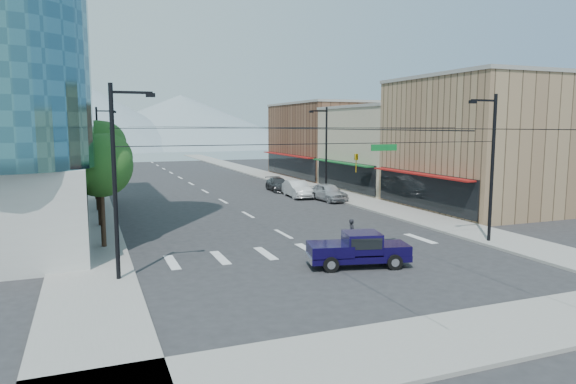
% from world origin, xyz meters
% --- Properties ---
extents(ground, '(160.00, 160.00, 0.00)m').
position_xyz_m(ground, '(0.00, 0.00, 0.00)').
color(ground, '#28282B').
rests_on(ground, ground).
extents(sidewalk_left, '(4.00, 120.00, 0.15)m').
position_xyz_m(sidewalk_left, '(-12.00, 40.00, 0.07)').
color(sidewalk_left, gray).
rests_on(sidewalk_left, ground).
extents(sidewalk_right, '(4.00, 120.00, 0.15)m').
position_xyz_m(sidewalk_right, '(12.00, 40.00, 0.07)').
color(sidewalk_right, gray).
rests_on(sidewalk_right, ground).
extents(sidewalk_cross, '(28.00, 4.00, 0.15)m').
position_xyz_m(sidewalk_cross, '(0.00, -12.00, 0.07)').
color(sidewalk_cross, gray).
rests_on(sidewalk_cross, ground).
extents(shop_near, '(12.00, 14.00, 11.00)m').
position_xyz_m(shop_near, '(20.00, 10.00, 5.50)').
color(shop_near, '#8C6B4C').
rests_on(shop_near, ground).
extents(shop_mid, '(12.00, 14.00, 9.00)m').
position_xyz_m(shop_mid, '(20.00, 24.00, 4.50)').
color(shop_mid, tan).
rests_on(shop_mid, ground).
extents(shop_far, '(12.00, 18.00, 10.00)m').
position_xyz_m(shop_far, '(20.00, 40.00, 5.00)').
color(shop_far, brown).
rests_on(shop_far, ground).
extents(clock_tower, '(4.80, 4.80, 20.40)m').
position_xyz_m(clock_tower, '(-16.50, 62.00, 10.64)').
color(clock_tower, '#8C6B4C').
rests_on(clock_tower, ground).
extents(mountain_left, '(80.00, 80.00, 22.00)m').
position_xyz_m(mountain_left, '(-15.00, 150.00, 11.00)').
color(mountain_left, gray).
rests_on(mountain_left, ground).
extents(mountain_right, '(90.00, 90.00, 18.00)m').
position_xyz_m(mountain_right, '(20.00, 160.00, 9.00)').
color(mountain_right, gray).
rests_on(mountain_right, ground).
extents(tree_near, '(3.65, 3.64, 6.71)m').
position_xyz_m(tree_near, '(-11.07, 6.10, 4.99)').
color(tree_near, black).
rests_on(tree_near, ground).
extents(tree_midnear, '(4.09, 4.09, 7.52)m').
position_xyz_m(tree_midnear, '(-11.07, 13.10, 5.59)').
color(tree_midnear, black).
rests_on(tree_midnear, ground).
extents(tree_midfar, '(3.65, 3.64, 6.71)m').
position_xyz_m(tree_midfar, '(-11.07, 20.10, 4.99)').
color(tree_midfar, black).
rests_on(tree_midfar, ground).
extents(tree_far, '(4.09, 4.09, 7.52)m').
position_xyz_m(tree_far, '(-11.07, 27.10, 5.59)').
color(tree_far, black).
rests_on(tree_far, ground).
extents(signal_rig, '(21.80, 0.20, 9.00)m').
position_xyz_m(signal_rig, '(0.19, -1.00, 4.64)').
color(signal_rig, black).
rests_on(signal_rig, ground).
extents(lamp_pole_nw, '(2.00, 0.25, 9.00)m').
position_xyz_m(lamp_pole_nw, '(-10.67, 30.00, 4.94)').
color(lamp_pole_nw, black).
rests_on(lamp_pole_nw, ground).
extents(lamp_pole_ne, '(2.00, 0.25, 9.00)m').
position_xyz_m(lamp_pole_ne, '(10.67, 22.00, 4.94)').
color(lamp_pole_ne, black).
rests_on(lamp_pole_ne, ground).
extents(pickup_truck, '(5.47, 2.99, 1.76)m').
position_xyz_m(pickup_truck, '(0.72, -2.71, 0.92)').
color(pickup_truck, '#0D0736').
rests_on(pickup_truck, ground).
extents(pedestrian, '(0.57, 0.70, 1.66)m').
position_xyz_m(pedestrian, '(2.50, 1.19, 0.83)').
color(pedestrian, black).
rests_on(pedestrian, ground).
extents(parked_car_near, '(2.47, 5.17, 1.70)m').
position_xyz_m(parked_car_near, '(9.40, 18.66, 0.85)').
color(parked_car_near, '#B2B3B7').
rests_on(parked_car_near, ground).
extents(parked_car_mid, '(2.14, 5.20, 1.68)m').
position_xyz_m(parked_car_mid, '(7.60, 21.99, 0.84)').
color(parked_car_mid, silver).
rests_on(parked_car_mid, ground).
extents(parked_car_far, '(2.36, 5.06, 1.43)m').
position_xyz_m(parked_car_far, '(7.60, 27.43, 0.72)').
color(parked_car_far, '#313134').
rests_on(parked_car_far, ground).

